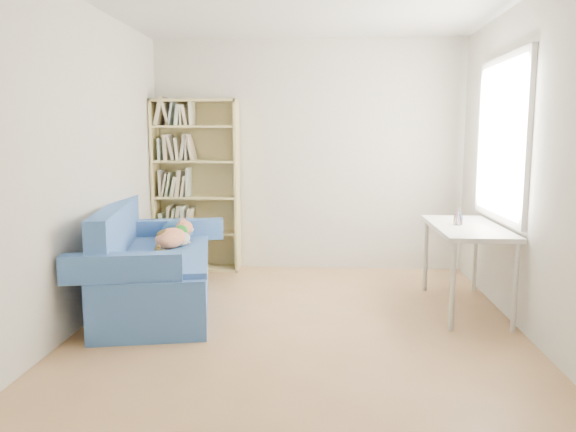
% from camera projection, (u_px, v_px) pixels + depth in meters
% --- Properties ---
extents(ground, '(4.00, 4.00, 0.00)m').
position_uv_depth(ground, '(300.00, 324.00, 4.60)').
color(ground, '#9B7046').
rests_on(ground, ground).
extents(room_shell, '(3.54, 4.04, 2.62)m').
position_uv_depth(room_shell, '(313.00, 122.00, 4.40)').
color(room_shell, silver).
rests_on(room_shell, ground).
extents(sofa, '(1.23, 2.03, 0.92)m').
position_uv_depth(sofa, '(153.00, 269.00, 5.02)').
color(sofa, '#274B8B').
rests_on(sofa, ground).
extents(bookshelf, '(0.96, 0.30, 1.93)m').
position_uv_depth(bookshelf, '(197.00, 193.00, 6.36)').
color(bookshelf, tan).
rests_on(bookshelf, ground).
extents(desk, '(0.58, 1.26, 0.75)m').
position_uv_depth(desk, '(467.00, 233.00, 4.91)').
color(desk, silver).
rests_on(desk, ground).
extents(pen_cup, '(0.08, 0.08, 0.15)m').
position_uv_depth(pen_cup, '(458.00, 219.00, 4.93)').
color(pen_cup, white).
rests_on(pen_cup, desk).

